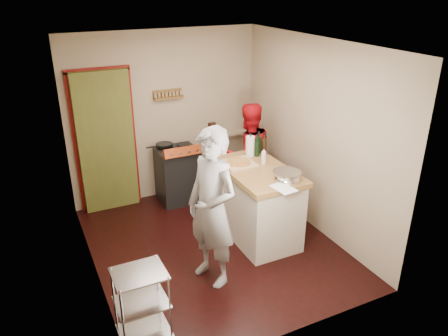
{
  "coord_description": "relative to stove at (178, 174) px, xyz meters",
  "views": [
    {
      "loc": [
        -1.99,
        -4.48,
        3.26
      ],
      "look_at": [
        0.16,
        0.0,
        1.09
      ],
      "focal_mm": 35.0,
      "sensor_mm": 36.0,
      "label": 1
    }
  ],
  "objects": [
    {
      "name": "right_wall",
      "position": [
        1.45,
        -1.42,
        0.85
      ],
      "size": [
        0.04,
        3.5,
        2.6
      ],
      "primitive_type": "cube",
      "color": "tan",
      "rests_on": "ground"
    },
    {
      "name": "person_stripe",
      "position": [
        -0.33,
        -2.04,
        0.48
      ],
      "size": [
        0.64,
        0.79,
        1.86
      ],
      "primitive_type": "imported",
      "rotation": [
        0.0,
        0.0,
        -1.23
      ],
      "color": "#B3B3B8",
      "rests_on": "ground"
    },
    {
      "name": "left_wall",
      "position": [
        -1.55,
        -1.42,
        0.85
      ],
      "size": [
        0.04,
        3.5,
        2.6
      ],
      "primitive_type": "cube",
      "color": "tan",
      "rests_on": "ground"
    },
    {
      "name": "stove",
      "position": [
        0.0,
        0.0,
        0.0
      ],
      "size": [
        0.6,
        0.63,
        1.0
      ],
      "color": "black",
      "rests_on": "ground"
    },
    {
      "name": "back_wall",
      "position": [
        -0.69,
        0.36,
        0.68
      ],
      "size": [
        3.0,
        0.44,
        2.6
      ],
      "color": "tan",
      "rests_on": "ground"
    },
    {
      "name": "ceiling",
      "position": [
        -0.05,
        -1.42,
        2.16
      ],
      "size": [
        3.0,
        3.5,
        0.02
      ],
      "primitive_type": "cube",
      "color": "white",
      "rests_on": "back_wall"
    },
    {
      "name": "floor",
      "position": [
        -0.05,
        -1.42,
        -0.45
      ],
      "size": [
        3.5,
        3.5,
        0.0
      ],
      "primitive_type": "plane",
      "color": "black",
      "rests_on": "ground"
    },
    {
      "name": "person_red",
      "position": [
        0.95,
        -0.53,
        0.35
      ],
      "size": [
        0.78,
        0.61,
        1.6
      ],
      "primitive_type": "imported",
      "rotation": [
        0.0,
        0.0,
        3.13
      ],
      "color": "#B50C14",
      "rests_on": "ground"
    },
    {
      "name": "island",
      "position": [
        0.59,
        -1.45,
        0.07
      ],
      "size": [
        0.78,
        1.45,
        1.31
      ],
      "color": "beige",
      "rests_on": "ground"
    },
    {
      "name": "wire_shelving",
      "position": [
        -1.33,
        -2.62,
        -0.01
      ],
      "size": [
        0.48,
        0.4,
        0.8
      ],
      "color": "silver",
      "rests_on": "ground"
    }
  ]
}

